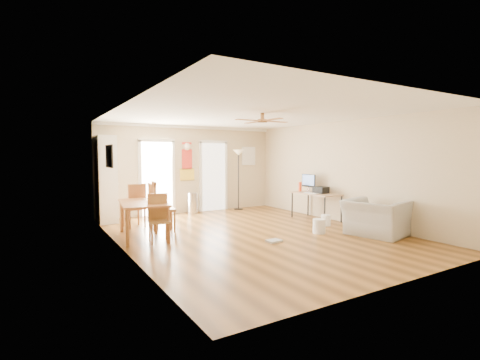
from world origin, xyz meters
TOP-DOWN VIEW (x-y plane):
  - floor at (0.00, 0.00)m, footprint 7.00×7.00m
  - ceiling at (0.00, 0.00)m, footprint 5.50×7.00m
  - wall_back at (0.00, 3.50)m, footprint 5.50×0.04m
  - wall_front at (0.00, -3.50)m, footprint 5.50×0.04m
  - wall_left at (-2.75, 0.00)m, footprint 0.04×7.00m
  - wall_right at (2.75, 0.00)m, footprint 0.04×7.00m
  - crown_molding at (0.00, 0.00)m, footprint 5.50×7.00m
  - kitchen_doorway at (-1.05, 3.48)m, footprint 0.90×0.10m
  - bathroom_doorway at (0.75, 3.48)m, footprint 0.80×0.10m
  - wall_decal at (-0.13, 3.48)m, footprint 0.46×0.03m
  - ac_grille at (2.05, 3.47)m, footprint 0.50×0.04m
  - framed_poster at (-2.73, 1.40)m, footprint 0.04×0.66m
  - ceiling_fan at (0.00, -0.30)m, footprint 1.24×1.24m
  - bookshelf at (-2.51, 3.21)m, footprint 0.68×1.08m
  - dining_table at (-2.15, 0.96)m, footprint 1.09×1.60m
  - dining_chair_right_a at (-1.60, 1.52)m, footprint 0.45×0.45m
  - dining_chair_right_b at (-1.60, 1.26)m, footprint 0.54×0.54m
  - dining_chair_near at (-2.01, 0.33)m, footprint 0.45×0.45m
  - dining_chair_far at (-2.06, 2.10)m, footprint 0.49×0.49m
  - trash_can at (-0.09, 3.19)m, footprint 0.33×0.33m
  - torchiere_lamp at (1.49, 3.19)m, footprint 0.39×0.39m
  - computer_desk at (2.37, 0.60)m, footprint 0.67×1.34m
  - imac at (2.47, 1.01)m, footprint 0.14×0.52m
  - keyboard at (2.20, 0.60)m, footprint 0.20×0.43m
  - printer at (2.45, 0.51)m, footprint 0.32×0.37m
  - orange_bottle at (2.30, 1.17)m, footprint 0.11×0.11m
  - wastebasket_a at (1.27, -0.67)m, footprint 0.32×0.32m
  - wastebasket_b at (2.01, -0.13)m, footprint 0.26×0.26m
  - floor_cloth at (-0.05, -0.79)m, footprint 0.30×0.25m
  - armchair at (2.15, -1.45)m, footprint 1.25×1.37m

SIDE VIEW (x-z plane):
  - floor at x=0.00m, z-range 0.00..0.00m
  - floor_cloth at x=-0.05m, z-range 0.00..0.04m
  - wastebasket_b at x=2.01m, z-range 0.00..0.27m
  - wastebasket_a at x=1.27m, z-range 0.00..0.32m
  - trash_can at x=-0.09m, z-range 0.00..0.62m
  - computer_desk at x=2.37m, z-range 0.00..0.72m
  - dining_table at x=-2.15m, z-range 0.00..0.75m
  - armchair at x=2.15m, z-range 0.00..0.76m
  - dining_chair_near at x=-2.01m, z-range 0.00..0.95m
  - dining_chair_far at x=-2.06m, z-range 0.00..1.04m
  - dining_chair_right_a at x=-1.60m, z-range 0.00..1.07m
  - dining_chair_right_b at x=-1.60m, z-range 0.00..1.13m
  - keyboard at x=2.20m, z-range 0.72..0.73m
  - printer at x=2.45m, z-range 0.72..0.89m
  - orange_bottle at x=2.30m, z-range 0.72..0.98m
  - torchiere_lamp at x=1.49m, z-range 0.00..1.90m
  - imac at x=2.47m, z-range 0.72..1.20m
  - kitchen_doorway at x=-1.05m, z-range 0.00..2.10m
  - bathroom_doorway at x=0.75m, z-range 0.00..2.10m
  - bookshelf at x=-2.51m, z-range 0.00..2.22m
  - wall_back at x=0.00m, z-range 0.00..2.60m
  - wall_front at x=0.00m, z-range 0.00..2.60m
  - wall_left at x=-2.75m, z-range 0.00..2.60m
  - wall_right at x=2.75m, z-range 0.00..2.60m
  - wall_decal at x=-0.13m, z-range 1.00..2.10m
  - ac_grille at x=2.05m, z-range 1.40..2.00m
  - framed_poster at x=-2.73m, z-range 1.46..1.94m
  - ceiling_fan at x=0.00m, z-range 2.33..2.53m
  - crown_molding at x=0.00m, z-range 2.52..2.60m
  - ceiling at x=0.00m, z-range 2.60..2.60m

